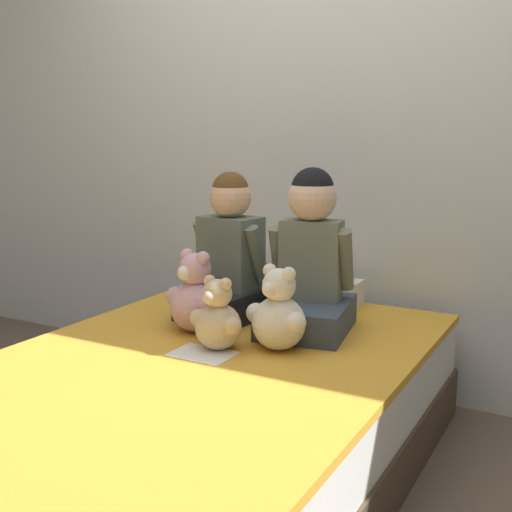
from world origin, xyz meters
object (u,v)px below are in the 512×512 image
Objects in this scene: child_on_left at (228,256)px; pillow_at_headboard at (298,293)px; teddy_bear_held_by_left_child at (195,297)px; sign_card at (203,354)px; bed at (198,421)px; teddy_bear_between_children at (218,319)px; teddy_bear_held_by_right_child at (278,315)px; child_on_right at (310,263)px.

pillow_at_headboard is at bearing 68.08° from child_on_left.
teddy_bear_held_by_left_child is 0.30m from sign_card.
child_on_left is 0.53m from sign_card.
bed is 9.19× the size of sign_card.
teddy_bear_between_children is 1.23× the size of sign_card.
child_on_left is 0.40m from pillow_at_headboard.
teddy_bear_held_by_right_child is at bearing 8.39° from teddy_bear_held_by_left_child.
teddy_bear_between_children reaches higher than bed.
sign_card is (-0.01, -0.73, -0.05)m from pillow_at_headboard.
bed is 7.50× the size of teddy_bear_between_children.
teddy_bear_held_by_left_child reaches higher than pillow_at_headboard.
sign_card is at bearing -123.54° from child_on_right.
pillow_at_headboard is 0.74m from sign_card.
bed is 6.52× the size of teddy_bear_held_by_right_child.
pillow_at_headboard is at bearing 90.00° from bed.
teddy_bear_held_by_right_child is at bearing 48.90° from bed.
sign_card is (-0.20, -0.17, -0.12)m from teddy_bear_held_by_right_child.
pillow_at_headboard is at bearing 121.74° from teddy_bear_held_by_right_child.
child_on_left reaches higher than teddy_bear_held_by_right_child.
bed is 3.91× the size of pillow_at_headboard.
bed is 3.15× the size of child_on_right.
teddy_bear_held_by_right_child is 1.41× the size of sign_card.
child_on_right is (0.36, 0.00, 0.00)m from child_on_left.
teddy_bear_between_children reaches higher than pillow_at_headboard.
teddy_bear_held_by_left_child is at bearing -83.00° from child_on_left.
sign_card is at bearing -61.30° from child_on_left.
teddy_bear_between_children is 0.52× the size of pillow_at_headboard.
teddy_bear_held_by_left_child is 0.37m from teddy_bear_held_by_right_child.
pillow_at_headboard reaches higher than sign_card.
child_on_left is 1.89× the size of teddy_bear_held_by_left_child.
teddy_bear_between_children is at bearing -22.42° from teddy_bear_held_by_left_child.
teddy_bear_between_children is (0.18, -0.36, -0.14)m from child_on_left.
teddy_bear_held_by_right_child is (0.19, 0.22, 0.34)m from bed.
teddy_bear_held_by_left_child is 1.48× the size of sign_card.
teddy_bear_held_by_left_child reaches higher than bed.
child_on_right is 0.30m from teddy_bear_held_by_right_child.
child_on_right is 1.97× the size of teddy_bear_held_by_left_child.
child_on_left reaches higher than sign_card.
sign_card is (-0.01, 0.04, 0.22)m from bed.
teddy_bear_between_children is at bearing -138.36° from teddy_bear_held_by_right_child.
child_on_right reaches higher than bed.
child_on_right is at bearing 73.53° from teddy_bear_between_children.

